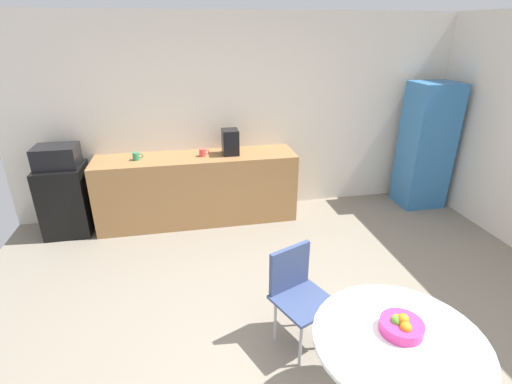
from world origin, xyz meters
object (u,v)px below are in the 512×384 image
(mug_white, at_px, (203,153))
(mug_green, at_px, (136,156))
(coffee_maker, at_px, (230,142))
(microwave, at_px, (57,157))
(round_table, at_px, (396,358))
(locker_cabinet, at_px, (426,146))
(fruit_bowl, at_px, (401,326))
(mini_fridge, at_px, (66,200))
(chair_navy, at_px, (296,286))

(mug_white, relative_size, mug_green, 1.00)
(mug_white, distance_m, coffee_maker, 0.37)
(microwave, xyz_separation_m, coffee_maker, (2.07, 0.00, 0.06))
(microwave, height_order, round_table, microwave)
(locker_cabinet, height_order, mug_white, locker_cabinet)
(fruit_bowl, relative_size, mug_green, 2.00)
(locker_cabinet, distance_m, mug_white, 3.11)
(fruit_bowl, bearing_deg, mini_fridge, 130.58)
(microwave, height_order, fruit_bowl, microwave)
(mug_green, bearing_deg, coffee_maker, 0.49)
(microwave, relative_size, fruit_bowl, 1.86)
(locker_cabinet, relative_size, fruit_bowl, 6.76)
(microwave, bearing_deg, chair_navy, -45.50)
(mini_fridge, relative_size, locker_cabinet, 0.50)
(mini_fridge, bearing_deg, microwave, 0.00)
(round_table, bearing_deg, coffee_maker, 100.08)
(mini_fridge, xyz_separation_m, mug_white, (1.72, -0.02, 0.51))
(coffee_maker, bearing_deg, round_table, -79.92)
(locker_cabinet, distance_m, chair_navy, 3.39)
(locker_cabinet, relative_size, mug_green, 13.52)
(microwave, xyz_separation_m, fruit_bowl, (2.67, -3.11, -0.22))
(mini_fridge, relative_size, mug_white, 6.73)
(fruit_bowl, xyz_separation_m, coffee_maker, (-0.59, 3.11, 0.28))
(microwave, relative_size, mug_green, 3.72)
(mini_fridge, distance_m, fruit_bowl, 4.11)
(fruit_bowl, bearing_deg, round_table, -120.50)
(microwave, distance_m, coffee_maker, 2.08)
(mug_green, bearing_deg, round_table, -61.22)
(locker_cabinet, relative_size, coffee_maker, 5.45)
(mini_fridge, distance_m, mug_white, 1.79)
(locker_cabinet, distance_m, mug_green, 3.92)
(microwave, relative_size, coffee_maker, 1.50)
(mug_white, bearing_deg, microwave, 179.36)
(chair_navy, distance_m, mug_green, 2.71)
(mug_white, bearing_deg, round_table, -73.70)
(microwave, bearing_deg, mini_fridge, 0.00)
(mini_fridge, distance_m, microwave, 0.56)
(chair_navy, bearing_deg, fruit_bowl, -63.78)
(round_table, relative_size, chair_navy, 1.23)
(locker_cabinet, height_order, fruit_bowl, locker_cabinet)
(mini_fridge, relative_size, fruit_bowl, 3.36)
(fruit_bowl, distance_m, coffee_maker, 3.18)
(fruit_bowl, height_order, coffee_maker, coffee_maker)
(microwave, bearing_deg, mug_green, -0.63)
(microwave, height_order, coffee_maker, coffee_maker)
(mug_green, height_order, coffee_maker, coffee_maker)
(mini_fridge, xyz_separation_m, microwave, (0.00, 0.00, 0.56))
(locker_cabinet, relative_size, mug_white, 13.52)
(mini_fridge, distance_m, locker_cabinet, 4.84)
(chair_navy, relative_size, fruit_bowl, 3.21)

